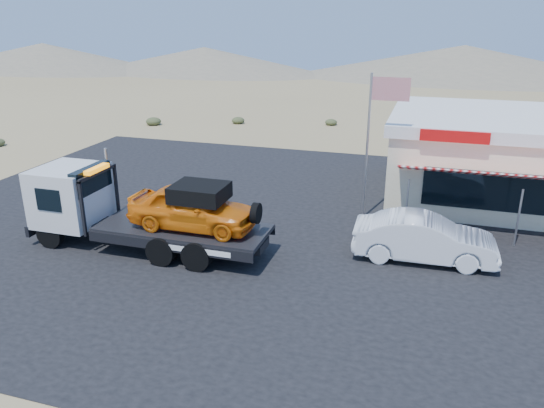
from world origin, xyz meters
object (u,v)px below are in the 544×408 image
at_px(jerky_store, 506,157).
at_px(flagpole, 374,131).
at_px(tow_truck, 141,207).
at_px(white_sedan, 424,238).

xyz_separation_m(jerky_store, flagpole, (-5.57, -4.47, 1.77)).
height_order(tow_truck, flagpole, flagpole).
relative_size(white_sedan, flagpole, 0.81).
relative_size(tow_truck, white_sedan, 1.80).
bearing_deg(tow_truck, flagpole, 35.67).
bearing_deg(jerky_store, white_sedan, -112.12).
bearing_deg(jerky_store, flagpole, -141.21).
xyz_separation_m(white_sedan, flagpole, (-2.35, 3.45, 2.94)).
bearing_deg(flagpole, white_sedan, -55.73).
height_order(white_sedan, flagpole, flagpole).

